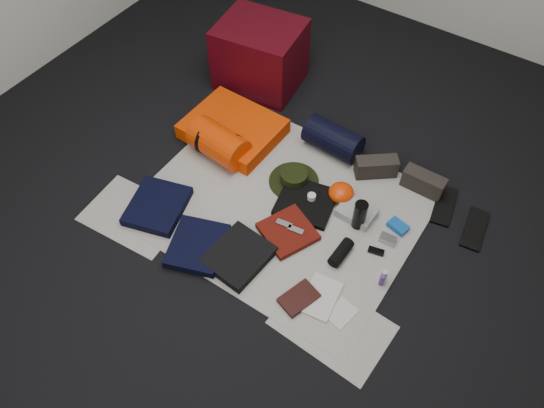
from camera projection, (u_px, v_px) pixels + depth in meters
The scene contains 37 objects.
floor at pixel (281, 207), 3.24m from camera, with size 4.50×4.50×0.02m, color black.
newspaper_mat at pixel (281, 206), 3.23m from camera, with size 1.60×1.30×0.01m, color beige.
newspaper_sheet_front_left at pixel (134, 215), 3.19m from camera, with size 0.58×0.40×0.00m, color beige.
newspaper_sheet_front_right at pixel (332, 325), 2.77m from camera, with size 0.58×0.40×0.00m, color beige.
red_cabinet at pixel (260, 55), 3.76m from camera, with size 0.57×0.47×0.47m, color #47050E.
sleeping_pad at pixel (233, 129), 3.56m from camera, with size 0.60×0.49×0.11m, color #EE3D02.
stuff_sack at pixel (219, 143), 3.40m from camera, with size 0.22×0.22×0.38m, color red.
sack_strap_left at pixel (206, 138), 3.43m from camera, with size 0.22×0.22×0.03m, color black.
sack_strap_right at pixel (231, 150), 3.37m from camera, with size 0.22×0.22×0.03m, color black.
navy_duffel at pixel (333, 139), 3.44m from camera, with size 0.20×0.20×0.37m, color black.
boonie_brim at pixel (294, 181), 3.34m from camera, with size 0.32×0.32×0.01m, color black.
boonie_crown at pixel (294, 177), 3.31m from camera, with size 0.17×0.17×0.07m, color black.
hiking_boot_left at pixel (376, 167), 3.34m from camera, with size 0.26×0.10×0.13m, color #2C2723.
hiking_boot_right at pixel (423, 182), 3.26m from camera, with size 0.26×0.10×0.13m, color #2C2723.
flip_flop_left at pixel (444, 206), 3.23m from camera, with size 0.11×0.30×0.02m, color black.
flip_flop_right at pixel (475, 229), 3.13m from camera, with size 0.11×0.30×0.02m, color black.
trousers_navy_a at pixel (157, 206), 3.20m from camera, with size 0.32×0.36×0.06m, color black.
trousers_navy_b at pixel (198, 246), 3.03m from camera, with size 0.30×0.34×0.05m, color black.
trousers_charcoal at pixel (238, 256), 2.98m from camera, with size 0.30×0.34×0.05m, color black.
black_tshirt at pixel (306, 202), 3.23m from camera, with size 0.33×0.31×0.03m, color black.
red_shirt at pixel (288, 232), 3.09m from camera, with size 0.28×0.28×0.04m, color #581109.
orange_stuff_sack at pixel (341, 193), 3.23m from camera, with size 0.16×0.16×0.10m, color red.
first_aid_pouch at pixel (356, 212), 3.17m from camera, with size 0.22×0.16×0.05m, color gray.
water_bottle at pixel (360, 215), 3.07m from camera, with size 0.08×0.08×0.20m, color black.
speaker at pixel (341, 253), 2.99m from camera, with size 0.07×0.07×0.18m, color black.
compact_camera at pixel (388, 239), 3.06m from camera, with size 0.09×0.06×0.04m, color #ABABB0.
cyan_case at pixel (398, 226), 3.12m from camera, with size 0.12×0.07×0.04m, color #1053A3.
toiletry_purple at pixel (382, 280), 2.87m from camera, with size 0.03×0.03×0.08m, color #52277D.
toiletry_clear at pixel (384, 276), 2.88m from camera, with size 0.03×0.03×0.10m, color #B3B9B4.
paperback_book at pixel (299, 298), 2.84m from camera, with size 0.13×0.20×0.03m, color black.
map_booklet at pixel (321, 297), 2.85m from camera, with size 0.17×0.25×0.01m, color beige.
map_printout at pixel (341, 313), 2.80m from camera, with size 0.12×0.16×0.01m, color beige.
sunglasses at pixel (376, 251), 3.02m from camera, with size 0.09×0.04×0.02m, color black.
key_cluster at pixel (127, 219), 3.16m from camera, with size 0.07×0.07×0.01m, color #ABABB0.
tape_roll at pixel (312, 197), 3.21m from camera, with size 0.05×0.05×0.04m, color silver.
energy_bar_a at pixel (284, 224), 3.10m from camera, with size 0.10×0.04×0.01m, color #ABABB0.
energy_bar_b at pixel (296, 230), 3.07m from camera, with size 0.10×0.04×0.01m, color #ABABB0.
Camera 1 is at (1.04, -1.65, 2.59)m, focal length 35.00 mm.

